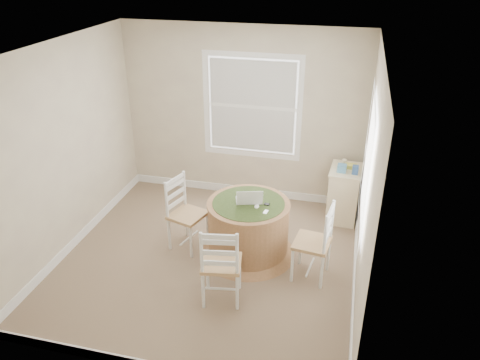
% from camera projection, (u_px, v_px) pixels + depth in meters
% --- Properties ---
extents(room, '(3.64, 3.64, 2.64)m').
position_uv_depth(room, '(223.00, 161.00, 5.42)').
color(room, '#7D644F').
rests_on(room, ground).
extents(round_table, '(1.20, 1.20, 0.73)m').
position_uv_depth(round_table, '(248.00, 226.00, 5.84)').
color(round_table, '#A06D47').
rests_on(round_table, ground).
extents(chair_left, '(0.51, 0.52, 0.95)m').
position_uv_depth(chair_left, '(188.00, 215.00, 5.94)').
color(chair_left, white).
rests_on(chair_left, ground).
extents(chair_near, '(0.48, 0.47, 0.95)m').
position_uv_depth(chair_near, '(221.00, 263.00, 5.04)').
color(chair_near, white).
rests_on(chair_near, ground).
extents(chair_right, '(0.45, 0.47, 0.95)m').
position_uv_depth(chair_right, '(312.00, 242.00, 5.39)').
color(chair_right, white).
rests_on(chair_right, ground).
extents(laptop, '(0.38, 0.36, 0.22)m').
position_uv_depth(laptop, '(249.00, 200.00, 5.70)').
color(laptop, white).
rests_on(laptop, round_table).
extents(mouse, '(0.07, 0.10, 0.03)m').
position_uv_depth(mouse, '(257.00, 206.00, 5.60)').
color(mouse, white).
rests_on(mouse, round_table).
extents(phone, '(0.06, 0.09, 0.02)m').
position_uv_depth(phone, '(266.00, 212.00, 5.50)').
color(phone, '#B7BABF').
rests_on(phone, round_table).
extents(keys, '(0.07, 0.06, 0.02)m').
position_uv_depth(keys, '(267.00, 205.00, 5.65)').
color(keys, black).
rests_on(keys, round_table).
extents(corner_chest, '(0.46, 0.61, 0.78)m').
position_uv_depth(corner_chest, '(344.00, 194.00, 6.62)').
color(corner_chest, beige).
rests_on(corner_chest, ground).
extents(tissue_box, '(0.13, 0.13, 0.10)m').
position_uv_depth(tissue_box, '(342.00, 168.00, 6.35)').
color(tissue_box, '#5493C1').
rests_on(tissue_box, corner_chest).
extents(box_yellow, '(0.16, 0.11, 0.06)m').
position_uv_depth(box_yellow, '(351.00, 166.00, 6.46)').
color(box_yellow, '#D9D24C').
rests_on(box_yellow, corner_chest).
extents(box_blue, '(0.08, 0.08, 0.12)m').
position_uv_depth(box_blue, '(355.00, 170.00, 6.28)').
color(box_blue, '#33599A').
rests_on(box_blue, corner_chest).
extents(cup_cream, '(0.07, 0.07, 0.09)m').
position_uv_depth(cup_cream, '(344.00, 162.00, 6.53)').
color(cup_cream, beige).
rests_on(cup_cream, corner_chest).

